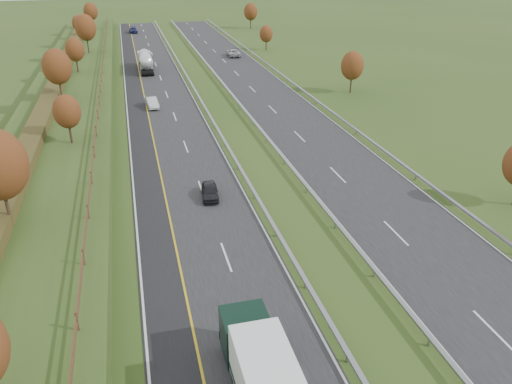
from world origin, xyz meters
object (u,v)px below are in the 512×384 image
(car_silver_mid, at_px, (152,103))
(car_oncoming, at_px, (233,53))
(car_dark_near, at_px, (210,191))
(car_small_far, at_px, (133,30))
(road_tanker, at_px, (145,60))

(car_silver_mid, height_order, car_oncoming, car_oncoming)
(car_dark_near, distance_m, car_silver_mid, 31.38)
(car_silver_mid, distance_m, car_small_far, 75.33)
(road_tanker, xyz_separation_m, car_small_far, (-0.74, 49.70, -1.10))
(car_silver_mid, height_order, car_small_far, car_small_far)
(car_oncoming, bearing_deg, road_tanker, 31.30)
(road_tanker, bearing_deg, car_silver_mid, -91.31)
(car_dark_near, xyz_separation_m, car_small_far, (-3.36, 106.56, 0.09))
(road_tanker, height_order, car_oncoming, road_tanker)
(car_oncoming, bearing_deg, car_silver_mid, 65.58)
(road_tanker, height_order, car_silver_mid, road_tanker)
(car_small_far, bearing_deg, car_oncoming, -66.82)
(car_dark_near, distance_m, car_oncoming, 68.37)
(car_dark_near, height_order, car_silver_mid, car_silver_mid)
(road_tanker, height_order, car_dark_near, road_tanker)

